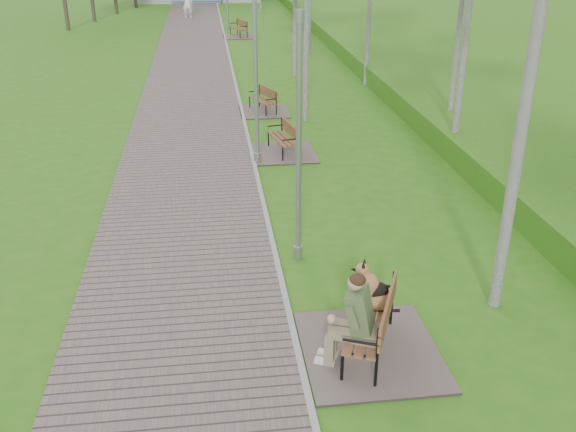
{
  "coord_description": "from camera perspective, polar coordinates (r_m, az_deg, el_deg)",
  "views": [
    {
      "loc": [
        -1.12,
        -4.01,
        5.77
      ],
      "look_at": [
        0.14,
        5.82,
        1.21
      ],
      "focal_mm": 40.0,
      "sensor_mm": 36.0,
      "label": 1
    }
  ],
  "objects": [
    {
      "name": "lamp_post_near",
      "position": [
        11.25,
        0.96,
        5.68
      ],
      "size": [
        0.17,
        0.17,
        4.5
      ],
      "color": "gray",
      "rests_on": "ground"
    },
    {
      "name": "walkway",
      "position": [
        26.16,
        -8.66,
        11.71
      ],
      "size": [
        3.5,
        67.0,
        0.04
      ],
      "primitive_type": "cube",
      "color": "#655752",
      "rests_on": "ground"
    },
    {
      "name": "bench_far",
      "position": [
        36.79,
        -4.4,
        15.91
      ],
      "size": [
        1.8,
        2.0,
        1.1
      ],
      "color": "#655752",
      "rests_on": "ground"
    },
    {
      "name": "kerb",
      "position": [
        26.17,
        -4.75,
        11.92
      ],
      "size": [
        0.1,
        67.0,
        0.05
      ],
      "primitive_type": "cube",
      "color": "#999993",
      "rests_on": "ground"
    },
    {
      "name": "bench_third",
      "position": [
        21.61,
        -2.24,
        9.68
      ],
      "size": [
        1.6,
        1.78,
        0.98
      ],
      "color": "#655752",
      "rests_on": "ground"
    },
    {
      "name": "embankment",
      "position": [
        27.96,
        21.32,
        11.13
      ],
      "size": [
        14.0,
        70.0,
        1.6
      ],
      "primitive_type": "cube",
      "color": "#4C8121",
      "rests_on": "ground"
    },
    {
      "name": "lamp_post_second",
      "position": [
        16.32,
        -2.87,
        12.11
      ],
      "size": [
        0.18,
        0.18,
        4.76
      ],
      "color": "gray",
      "rests_on": "ground"
    },
    {
      "name": "bench_second",
      "position": [
        17.55,
        -0.49,
        6.16
      ],
      "size": [
        1.7,
        1.89,
        1.04
      ],
      "color": "#655752",
      "rests_on": "ground"
    },
    {
      "name": "pedestrian_near",
      "position": [
        44.47,
        -8.94,
        18.18
      ],
      "size": [
        0.72,
        0.5,
        1.9
      ],
      "primitive_type": "imported",
      "rotation": [
        0.0,
        0.0,
        3.08
      ],
      "color": "white",
      "rests_on": "ground"
    },
    {
      "name": "bench_main",
      "position": [
        9.39,
        6.96,
        -9.71
      ],
      "size": [
        1.98,
        2.2,
        1.73
      ],
      "color": "#655752",
      "rests_on": "ground"
    }
  ]
}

